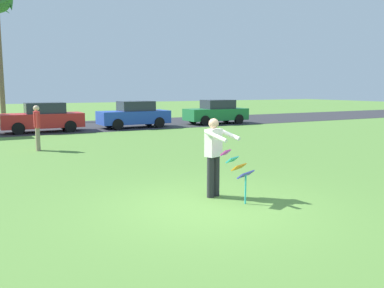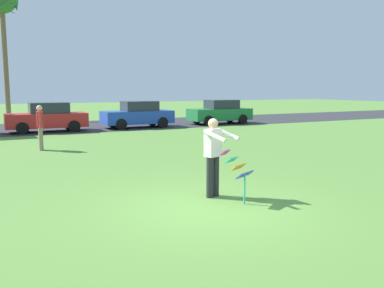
# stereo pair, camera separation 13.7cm
# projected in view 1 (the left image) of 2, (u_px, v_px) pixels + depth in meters

# --- Properties ---
(ground_plane) EXTENTS (120.00, 120.00, 0.00)m
(ground_plane) POSITION_uv_depth(u_px,v_px,m) (209.00, 207.00, 8.09)
(ground_plane) COLOR #568438
(road_strip) EXTENTS (120.00, 8.00, 0.01)m
(road_strip) POSITION_uv_depth(u_px,v_px,m) (54.00, 127.00, 24.47)
(road_strip) COLOR #2D2D33
(road_strip) RESTS_ON ground
(person_kite_flyer) EXTENTS (0.69, 0.76, 1.73)m
(person_kite_flyer) POSITION_uv_depth(u_px,v_px,m) (214.00, 154.00, 8.75)
(person_kite_flyer) COLOR #26262B
(person_kite_flyer) RESTS_ON ground
(kite_held) EXTENTS (0.60, 0.73, 1.09)m
(kite_held) POSITION_uv_depth(u_px,v_px,m) (239.00, 169.00, 8.33)
(kite_held) COLOR #D83399
(kite_held) RESTS_ON ground
(parked_car_red) EXTENTS (4.20, 1.84, 1.60)m
(parked_car_red) POSITION_uv_depth(u_px,v_px,m) (43.00, 118.00, 21.83)
(parked_car_red) COLOR red
(parked_car_red) RESTS_ON ground
(parked_car_blue) EXTENTS (4.25, 1.93, 1.60)m
(parked_car_blue) POSITION_uv_depth(u_px,v_px,m) (134.00, 115.00, 24.25)
(parked_car_blue) COLOR #2347B7
(parked_car_blue) RESTS_ON ground
(parked_car_green) EXTENTS (4.21, 1.85, 1.60)m
(parked_car_green) POSITION_uv_depth(u_px,v_px,m) (216.00, 112.00, 26.92)
(parked_car_green) COLOR #1E7238
(parked_car_green) RESTS_ON ground
(person_walker_near) EXTENTS (0.24, 0.57, 1.73)m
(person_walker_near) POSITION_uv_depth(u_px,v_px,m) (37.00, 126.00, 15.31)
(person_walker_near) COLOR gray
(person_walker_near) RESTS_ON ground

